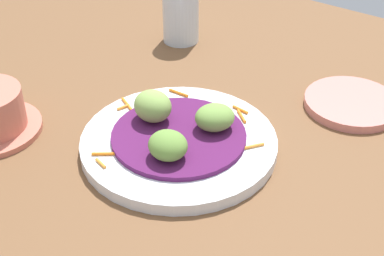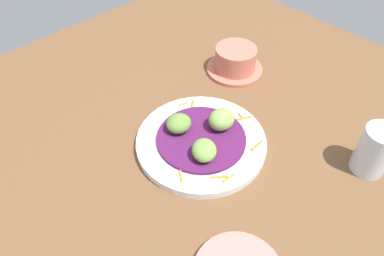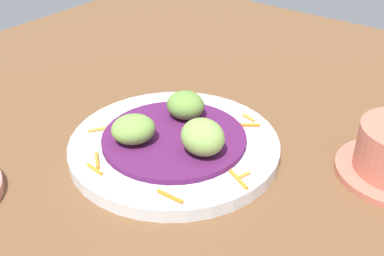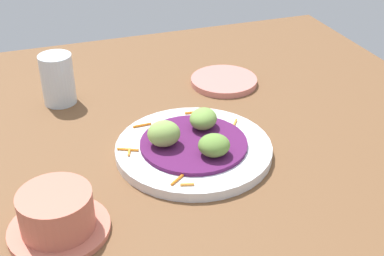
{
  "view_description": "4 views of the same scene",
  "coord_description": "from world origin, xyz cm",
  "px_view_note": "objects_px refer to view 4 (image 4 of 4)",
  "views": [
    {
      "loc": [
        44.4,
        37.73,
        45.9
      ],
      "look_at": [
        -2.71,
        4.15,
        4.83
      ],
      "focal_mm": 52.97,
      "sensor_mm": 36.0,
      "label": 1
    },
    {
      "loc": [
        -33.96,
        36.57,
        54.81
      ],
      "look_at": [
        0.15,
        4.0,
        6.24
      ],
      "focal_mm": 34.05,
      "sensor_mm": 36.0,
      "label": 2
    },
    {
      "loc": [
        -38.48,
        -27.8,
        35.15
      ],
      "look_at": [
        0.6,
        1.91,
        4.78
      ],
      "focal_mm": 45.63,
      "sensor_mm": 36.0,
      "label": 3
    },
    {
      "loc": [
        64.13,
        -20.06,
        48.5
      ],
      "look_at": [
        -3.22,
        3.4,
        5.65
      ],
      "focal_mm": 48.83,
      "sensor_mm": 36.0,
      "label": 4
    }
  ],
  "objects_px": {
    "main_plate": "(194,149)",
    "side_plate_small": "(224,81)",
    "guac_scoop_left": "(164,134)",
    "guac_scoop_center": "(214,145)",
    "water_glass": "(58,79)",
    "terracotta_bowl": "(57,215)",
    "guac_scoop_right": "(203,119)"
  },
  "relations": [
    {
      "from": "main_plate",
      "to": "side_plate_small",
      "type": "height_order",
      "value": "main_plate"
    },
    {
      "from": "guac_scoop_right",
      "to": "water_glass",
      "type": "relative_size",
      "value": 0.53
    },
    {
      "from": "guac_scoop_center",
      "to": "guac_scoop_right",
      "type": "xyz_separation_m",
      "value": [
        -0.08,
        0.01,
        -0.0
      ]
    },
    {
      "from": "main_plate",
      "to": "guac_scoop_right",
      "type": "distance_m",
      "value": 0.06
    },
    {
      "from": "guac_scoop_left",
      "to": "water_glass",
      "type": "bearing_deg",
      "value": -151.12
    },
    {
      "from": "guac_scoop_center",
      "to": "guac_scoop_right",
      "type": "bearing_deg",
      "value": 171.2
    },
    {
      "from": "guac_scoop_left",
      "to": "guac_scoop_right",
      "type": "bearing_deg",
      "value": 111.2
    },
    {
      "from": "guac_scoop_right",
      "to": "terracotta_bowl",
      "type": "distance_m",
      "value": 0.3
    },
    {
      "from": "guac_scoop_right",
      "to": "terracotta_bowl",
      "type": "xyz_separation_m",
      "value": [
        0.15,
        -0.25,
        -0.01
      ]
    },
    {
      "from": "guac_scoop_left",
      "to": "guac_scoop_center",
      "type": "bearing_deg",
      "value": 51.2
    },
    {
      "from": "guac_scoop_right",
      "to": "water_glass",
      "type": "height_order",
      "value": "water_glass"
    },
    {
      "from": "guac_scoop_left",
      "to": "water_glass",
      "type": "height_order",
      "value": "water_glass"
    },
    {
      "from": "guac_scoop_left",
      "to": "guac_scoop_center",
      "type": "height_order",
      "value": "guac_scoop_left"
    },
    {
      "from": "guac_scoop_left",
      "to": "side_plate_small",
      "type": "height_order",
      "value": "guac_scoop_left"
    },
    {
      "from": "guac_scoop_left",
      "to": "water_glass",
      "type": "xyz_separation_m",
      "value": [
        -0.24,
        -0.13,
        0.0
      ]
    },
    {
      "from": "water_glass",
      "to": "terracotta_bowl",
      "type": "bearing_deg",
      "value": -7.27
    },
    {
      "from": "main_plate",
      "to": "guac_scoop_center",
      "type": "distance_m",
      "value": 0.06
    },
    {
      "from": "guac_scoop_center",
      "to": "terracotta_bowl",
      "type": "relative_size",
      "value": 0.37
    },
    {
      "from": "main_plate",
      "to": "water_glass",
      "type": "height_order",
      "value": "water_glass"
    },
    {
      "from": "guac_scoop_center",
      "to": "water_glass",
      "type": "bearing_deg",
      "value": -146.06
    },
    {
      "from": "terracotta_bowl",
      "to": "guac_scoop_left",
      "type": "bearing_deg",
      "value": 124.22
    },
    {
      "from": "side_plate_small",
      "to": "water_glass",
      "type": "height_order",
      "value": "water_glass"
    },
    {
      "from": "guac_scoop_center",
      "to": "guac_scoop_left",
      "type": "bearing_deg",
      "value": -128.8
    },
    {
      "from": "guac_scoop_left",
      "to": "guac_scoop_center",
      "type": "xyz_separation_m",
      "value": [
        0.05,
        0.06,
        -0.0
      ]
    },
    {
      "from": "guac_scoop_right",
      "to": "side_plate_small",
      "type": "xyz_separation_m",
      "value": [
        -0.18,
        0.11,
        -0.03
      ]
    },
    {
      "from": "main_plate",
      "to": "guac_scoop_right",
      "type": "height_order",
      "value": "guac_scoop_right"
    },
    {
      "from": "side_plate_small",
      "to": "main_plate",
      "type": "bearing_deg",
      "value": -32.87
    },
    {
      "from": "guac_scoop_right",
      "to": "water_glass",
      "type": "bearing_deg",
      "value": -135.31
    },
    {
      "from": "main_plate",
      "to": "guac_scoop_right",
      "type": "bearing_deg",
      "value": 141.2
    },
    {
      "from": "guac_scoop_left",
      "to": "guac_scoop_right",
      "type": "distance_m",
      "value": 0.08
    },
    {
      "from": "main_plate",
      "to": "side_plate_small",
      "type": "relative_size",
      "value": 1.88
    },
    {
      "from": "guac_scoop_center",
      "to": "terracotta_bowl",
      "type": "bearing_deg",
      "value": -73.78
    }
  ]
}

